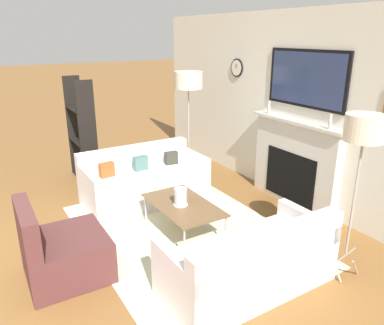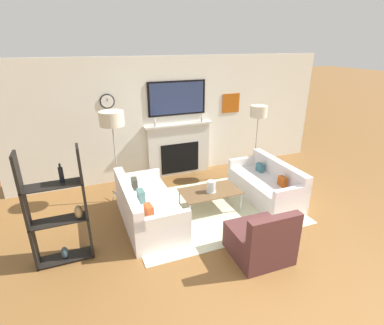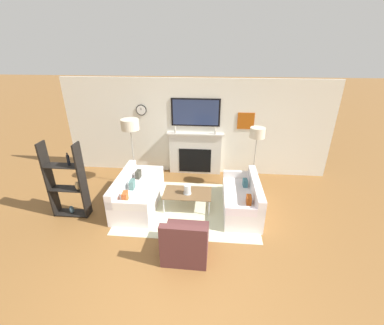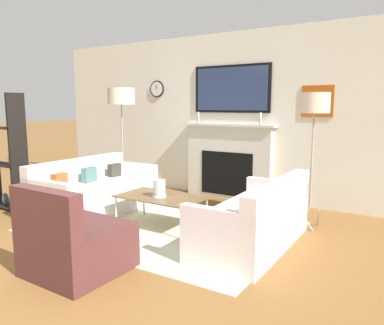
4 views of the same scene
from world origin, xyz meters
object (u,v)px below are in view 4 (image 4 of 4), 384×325
at_px(hurricane_candle, 159,189).
at_px(floor_lamp_left, 121,98).
at_px(coffee_table, 161,198).
at_px(floor_lamp_right, 315,105).
at_px(shelf_unit, 4,156).
at_px(couch_right, 255,222).
at_px(armchair, 75,244).
at_px(couch_left, 94,194).

relative_size(hurricane_candle, floor_lamp_left, 0.12).
xyz_separation_m(coffee_table, floor_lamp_left, (-1.53, 0.99, 1.28)).
bearing_deg(floor_lamp_right, coffee_table, -148.12).
height_order(coffee_table, floor_lamp_left, floor_lamp_left).
bearing_deg(shelf_unit, couch_right, 7.55).
relative_size(coffee_table, floor_lamp_left, 0.60).
bearing_deg(shelf_unit, floor_lamp_right, 19.75).
distance_m(couch_right, hurricane_candle, 1.28).
height_order(couch_right, floor_lamp_right, floor_lamp_right).
bearing_deg(floor_lamp_right, hurricane_candle, -147.14).
xyz_separation_m(armchair, coffee_table, (-0.12, 1.49, 0.10)).
distance_m(couch_left, couch_right, 2.46).
bearing_deg(coffee_table, floor_lamp_right, 31.88).
relative_size(armchair, coffee_table, 0.77).
bearing_deg(coffee_table, shelf_unit, -169.06).
xyz_separation_m(floor_lamp_left, shelf_unit, (-1.00, -1.48, -0.87)).
bearing_deg(floor_lamp_right, couch_left, -160.70).
relative_size(couch_right, floor_lamp_left, 0.93).
relative_size(couch_left, couch_right, 1.05).
distance_m(couch_right, shelf_unit, 3.86).
bearing_deg(couch_right, armchair, -127.19).
bearing_deg(floor_lamp_left, couch_left, -71.23).
height_order(couch_left, coffee_table, couch_left).
relative_size(hurricane_candle, floor_lamp_right, 0.13).
relative_size(armchair, floor_lamp_left, 0.46).
distance_m(floor_lamp_left, floor_lamp_right, 3.13).
bearing_deg(floor_lamp_right, shelf_unit, -160.25).
bearing_deg(coffee_table, couch_right, 0.64).
xyz_separation_m(couch_left, armchair, (1.32, -1.50, -0.00)).
distance_m(hurricane_candle, floor_lamp_right, 2.16).
bearing_deg(hurricane_candle, couch_right, 2.29).
xyz_separation_m(couch_left, floor_lamp_left, (-0.33, 0.98, 1.38)).
distance_m(couch_right, coffee_table, 1.27).
relative_size(armchair, shelf_unit, 0.49).
height_order(armchair, floor_lamp_left, floor_lamp_left).
relative_size(armchair, hurricane_candle, 3.89).
bearing_deg(couch_left, coffee_table, -0.64).
xyz_separation_m(couch_right, armchair, (-1.14, -1.50, 0.00)).
height_order(couch_left, couch_right, couch_left).
height_order(couch_left, shelf_unit, shelf_unit).
bearing_deg(couch_left, shelf_unit, -159.31).
distance_m(hurricane_candle, floor_lamp_left, 2.18).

